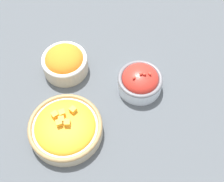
% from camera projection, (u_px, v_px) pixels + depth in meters
% --- Properties ---
extents(ground_plane, '(3.00, 3.00, 0.00)m').
position_uv_depth(ground_plane, '(112.00, 96.00, 0.91)').
color(ground_plane, '#4C5156').
extents(bowl_squash, '(0.20, 0.20, 0.07)m').
position_uv_depth(bowl_squash, '(65.00, 128.00, 0.83)').
color(bowl_squash, beige).
rests_on(bowl_squash, ground_plane).
extents(bowl_cherry_tomatoes, '(0.13, 0.13, 0.08)m').
position_uv_depth(bowl_cherry_tomatoes, '(140.00, 81.00, 0.90)').
color(bowl_cherry_tomatoes, silver).
rests_on(bowl_cherry_tomatoes, ground_plane).
extents(bowl_carrots, '(0.14, 0.14, 0.08)m').
position_uv_depth(bowl_carrots, '(65.00, 62.00, 0.93)').
color(bowl_carrots, beige).
rests_on(bowl_carrots, ground_plane).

